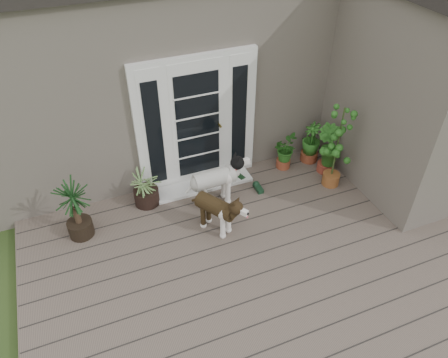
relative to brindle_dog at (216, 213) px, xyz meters
name	(u,v)px	position (x,y,z in m)	size (l,w,h in m)	color
deck	(269,274)	(0.37, -0.98, -0.38)	(6.20, 4.60, 0.12)	#6B5B4C
house_main	(170,50)	(0.37, 3.27, 1.11)	(7.40, 4.00, 3.10)	#665E54
house_wing	(416,97)	(3.27, 0.12, 1.11)	(1.60, 2.40, 3.10)	#665E54
door_unit	(197,123)	(0.17, 1.22, 0.75)	(1.90, 0.14, 2.15)	white
door_step	(204,184)	(0.17, 1.02, -0.30)	(1.60, 0.40, 0.05)	white
brindle_dog	(216,213)	(0.00, 0.00, 0.00)	(0.33, 0.78, 0.65)	#3D2C16
white_dog	(214,185)	(0.19, 0.55, 0.03)	(0.37, 0.85, 0.71)	white
spider_plant	(145,186)	(-0.79, 0.94, 0.02)	(0.64, 0.64, 0.69)	#8FA062
yucca	(75,209)	(-1.82, 0.63, 0.16)	(0.67, 0.67, 0.97)	black
herb_a	(284,154)	(1.62, 0.98, -0.06)	(0.41, 0.41, 0.53)	#18561C
herb_b	(327,155)	(2.23, 0.61, 0.00)	(0.43, 0.43, 0.65)	#245C1A
herb_c	(311,146)	(2.15, 0.99, -0.02)	(0.38, 0.38, 0.60)	#285F1B
sapling	(337,147)	(2.12, 0.27, 0.41)	(0.43, 0.43, 1.47)	#17501B
clog_left	(239,176)	(0.79, 0.98, -0.28)	(0.13, 0.27, 0.08)	black
clog_right	(258,188)	(0.96, 0.58, -0.28)	(0.13, 0.28, 0.08)	#14331E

